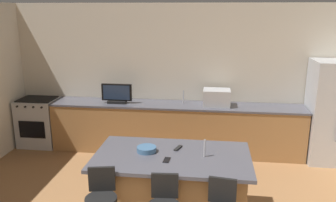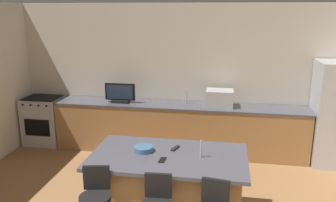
# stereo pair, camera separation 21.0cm
# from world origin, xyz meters

# --- Properties ---
(wall_back) EXTENTS (6.86, 0.12, 2.73)m
(wall_back) POSITION_xyz_m (0.00, 5.09, 1.37)
(wall_back) COLOR beige
(wall_back) RESTS_ON ground_plane
(counter_back) EXTENTS (4.66, 0.62, 0.93)m
(counter_back) POSITION_xyz_m (-0.05, 4.71, 0.46)
(counter_back) COLOR #9E7042
(counter_back) RESTS_ON ground_plane
(kitchen_island) EXTENTS (1.89, 1.07, 0.91)m
(kitchen_island) POSITION_xyz_m (0.13, 2.48, 0.47)
(kitchen_island) COLOR black
(kitchen_island) RESTS_ON ground_plane
(refrigerator) EXTENTS (0.83, 0.74, 1.79)m
(refrigerator) POSITION_xyz_m (2.70, 4.66, 0.90)
(refrigerator) COLOR #B7BABF
(refrigerator) RESTS_ON ground_plane
(range_oven) EXTENTS (0.73, 0.63, 0.95)m
(range_oven) POSITION_xyz_m (-2.75, 4.71, 0.47)
(range_oven) COLOR #B7BABF
(range_oven) RESTS_ON ground_plane
(microwave) EXTENTS (0.48, 0.36, 0.30)m
(microwave) POSITION_xyz_m (0.69, 4.71, 1.08)
(microwave) COLOR #B7BABF
(microwave) RESTS_ON counter_back
(tv_monitor) EXTENTS (0.57, 0.16, 0.36)m
(tv_monitor) POSITION_xyz_m (-1.15, 4.66, 1.09)
(tv_monitor) COLOR black
(tv_monitor) RESTS_ON counter_back
(sink_faucet_back) EXTENTS (0.02, 0.02, 0.24)m
(sink_faucet_back) POSITION_xyz_m (0.08, 4.81, 1.05)
(sink_faucet_back) COLOR #B2B2B7
(sink_faucet_back) RESTS_ON counter_back
(sink_faucet_island) EXTENTS (0.02, 0.02, 0.22)m
(sink_faucet_island) POSITION_xyz_m (0.52, 2.48, 1.02)
(sink_faucet_island) COLOR #B2B2B7
(sink_faucet_island) RESTS_ON kitchen_island
(fruit_bowl) EXTENTS (0.24, 0.24, 0.06)m
(fruit_bowl) POSITION_xyz_m (-0.19, 2.55, 0.94)
(fruit_bowl) COLOR #3F668C
(fruit_bowl) RESTS_ON kitchen_island
(cell_phone) EXTENTS (0.08, 0.15, 0.01)m
(cell_phone) POSITION_xyz_m (0.09, 2.33, 0.91)
(cell_phone) COLOR black
(cell_phone) RESTS_ON kitchen_island
(tv_remote) EXTENTS (0.10, 0.18, 0.02)m
(tv_remote) POSITION_xyz_m (0.19, 2.69, 0.92)
(tv_remote) COLOR black
(tv_remote) RESTS_ON kitchen_island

